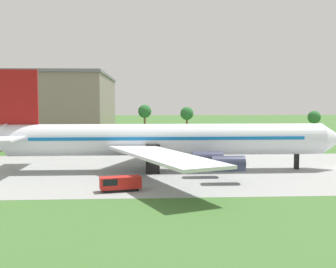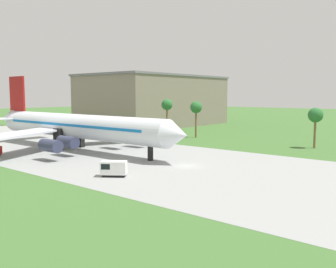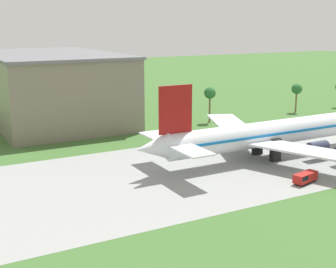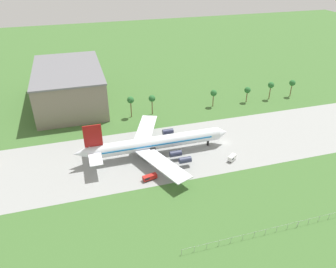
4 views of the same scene
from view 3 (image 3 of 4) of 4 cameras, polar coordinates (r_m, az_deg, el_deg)
The scene contains 4 objects.
jet_airliner at distance 108.96m, azimuth 12.59°, elevation 0.10°, with size 68.36×57.97×18.13m.
fuel_truck at distance 93.72m, azimuth 16.33°, elevation -5.14°, with size 5.99×3.20×2.06m.
terminal_building at distance 151.78m, azimuth -14.06°, elevation 5.61°, with size 36.72×61.20×21.06m.
palm_tree_row at distance 169.00m, azimuth 16.47°, elevation 5.50°, with size 101.57×3.60×11.65m.
Camera 3 is at (-104.52, -79.52, 30.04)m, focal length 50.00 mm.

